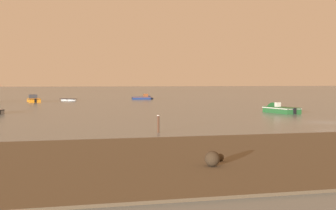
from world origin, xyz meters
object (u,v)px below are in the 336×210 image
motorboat_moored_2 (277,110)px  mooring_post_right (158,124)px  rowboat_moored_2 (68,100)px  motorboat_moored_0 (33,100)px  motorboat_moored_3 (145,98)px

motorboat_moored_2 → mooring_post_right: (-21.77, -21.03, 0.41)m
rowboat_moored_2 → mooring_post_right: size_ratio=2.53×
motorboat_moored_0 → motorboat_moored_2: (33.80, -44.26, -0.05)m
motorboat_moored_0 → motorboat_moored_2: size_ratio=0.95×
motorboat_moored_3 → rowboat_moored_2: size_ratio=1.28×
mooring_post_right → motorboat_moored_3: bearing=79.4°
motorboat_moored_2 → rowboat_moored_2: 55.25m
motorboat_moored_3 → mooring_post_right: 74.92m
motorboat_moored_3 → mooring_post_right: size_ratio=3.24×
motorboat_moored_0 → mooring_post_right: motorboat_moored_0 is taller
motorboat_moored_0 → motorboat_moored_2: motorboat_moored_0 is taller
rowboat_moored_2 → motorboat_moored_3: bearing=-128.3°
rowboat_moored_2 → mooring_post_right: 69.75m
motorboat_moored_2 → motorboat_moored_0: bearing=28.2°
motorboat_moored_0 → mooring_post_right: 66.39m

